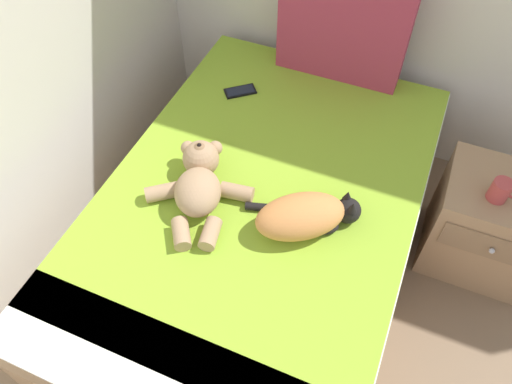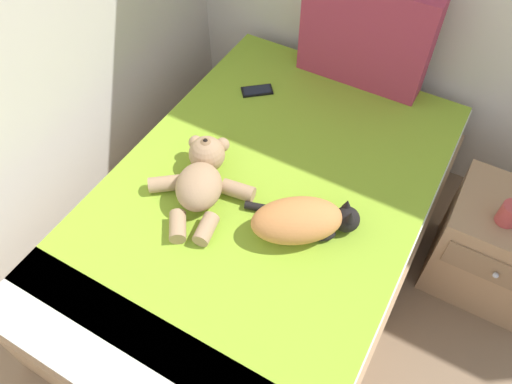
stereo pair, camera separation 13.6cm
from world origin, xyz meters
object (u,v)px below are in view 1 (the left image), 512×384
(teddy_bear, at_px, (199,183))
(cell_phone, at_px, (240,91))
(patterned_cushion, at_px, (344,27))
(nightstand, at_px, (488,225))
(bed, at_px, (261,228))
(mug, at_px, (501,191))
(cat, at_px, (305,216))

(teddy_bear, distance_m, cell_phone, 0.65)
(patterned_cushion, distance_m, nightstand, 1.12)
(nightstand, bearing_deg, teddy_bear, -155.25)
(bed, distance_m, mug, 1.00)
(patterned_cushion, bearing_deg, mug, -30.99)
(cat, bearing_deg, patterned_cushion, 99.47)
(cell_phone, bearing_deg, mug, -7.87)
(nightstand, bearing_deg, cat, -144.03)
(cell_phone, distance_m, mug, 1.22)
(cat, height_order, mug, cat)
(bed, bearing_deg, patterned_cushion, 86.24)
(mug, bearing_deg, nightstand, 52.86)
(mug, bearing_deg, bed, -158.13)
(cat, bearing_deg, bed, 154.91)
(cell_phone, relative_size, mug, 1.33)
(patterned_cushion, bearing_deg, teddy_bear, -105.94)
(mug, bearing_deg, cell_phone, 172.13)
(bed, height_order, nightstand, bed)
(cat, distance_m, cell_phone, 0.83)
(cat, xyz_separation_m, mug, (0.67, 0.46, -0.05))
(cat, distance_m, nightstand, 0.96)
(bed, height_order, mug, mug)
(cell_phone, xyz_separation_m, mug, (1.21, -0.17, 0.01))
(teddy_bear, relative_size, nightstand, 0.98)
(patterned_cushion, xyz_separation_m, mug, (0.83, -0.50, -0.23))
(patterned_cushion, xyz_separation_m, nightstand, (0.88, -0.43, -0.53))
(cell_phone, bearing_deg, nightstand, -4.55)
(patterned_cushion, height_order, teddy_bear, patterned_cushion)
(patterned_cushion, xyz_separation_m, cat, (0.16, -0.96, -0.18))
(teddy_bear, height_order, mug, teddy_bear)
(bed, xyz_separation_m, cat, (0.22, -0.10, 0.34))
(patterned_cushion, relative_size, cat, 1.39)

